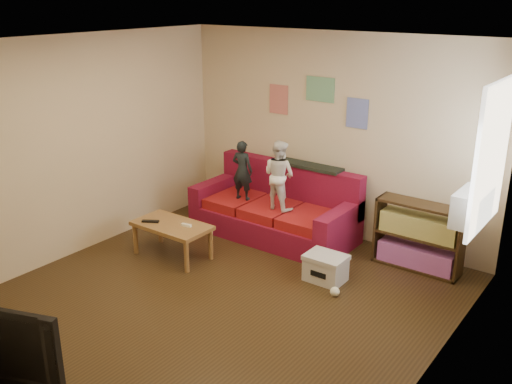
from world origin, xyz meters
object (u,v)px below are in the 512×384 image
Objects in this scene: sofa at (277,211)px; coffee_table at (172,228)px; child_b at (279,175)px; bookshelf at (418,240)px; file_box at (326,268)px; television at (5,337)px; child_a at (242,170)px.

sofa is 2.26× the size of coffee_table.
child_b is 0.89× the size of bookshelf.
sofa is 2.41× the size of child_b.
coffee_table is 2.12× the size of file_box.
file_box is (1.87, 0.58, -0.22)m from coffee_table.
television reaches higher than file_box.
television is (1.07, -2.83, 0.37)m from coffee_table.
child_a is 1.78× the size of file_box.
bookshelf is at bearing 30.15° from coffee_table.
television reaches higher than bookshelf.
file_box is at bearing -32.70° from sofa.
file_box is at bearing 57.24° from television.
sofa is at bearing 147.30° from file_box.
bookshelf is 1.20m from file_box.
child_b is 1.99× the size of file_box.
child_b is at bearing -49.90° from sofa.
child_a is 0.75× the size of television.
television is at bearing 100.01° from child_b.
child_a is (-0.45, -0.18, 0.55)m from sofa.
sofa is at bearing -43.83° from child_b.
bookshelf reaches higher than file_box.
bookshelf is at bearing 51.06° from television.
television is (0.88, -4.01, -0.13)m from child_a.
sofa is 4.79× the size of file_box.
bookshelf is (1.94, 0.15, 0.04)m from sofa.
television is (-1.52, -4.33, 0.38)m from bookshelf.
child_a is 1.91m from file_box.
sofa is at bearing -175.65° from bookshelf.
sofa is 1.51m from coffee_table.
television is (-0.79, -3.40, 0.59)m from file_box.
television is at bearing -84.22° from sofa.
sofa is 2.00× the size of television.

